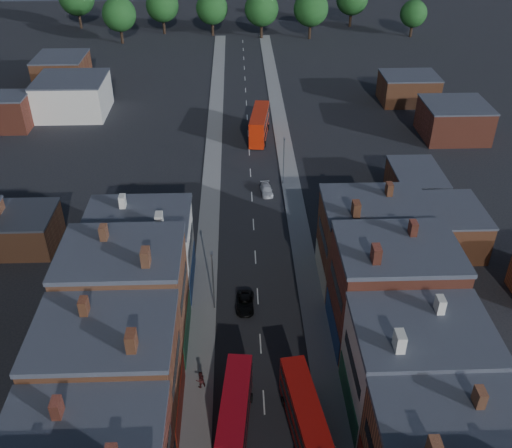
{
  "coord_description": "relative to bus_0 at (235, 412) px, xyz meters",
  "views": [
    {
      "loc": [
        -2.1,
        -21.22,
        45.25
      ],
      "look_at": [
        0.0,
        37.73,
        6.78
      ],
      "focal_mm": 40.0,
      "sensor_mm": 36.0,
      "label": 1
    }
  ],
  "objects": [
    {
      "name": "pavement_east",
      "position": [
        9.29,
        37.02,
        -2.37
      ],
      "size": [
        3.0,
        200.0,
        0.12
      ],
      "primitive_type": "cube",
      "color": "gray",
      "rests_on": "ground"
    },
    {
      "name": "pavement_west",
      "position": [
        -3.71,
        37.02,
        -2.37
      ],
      "size": [
        3.0,
        200.0,
        0.12
      ],
      "primitive_type": "cube",
      "color": "gray",
      "rests_on": "ground"
    },
    {
      "name": "lamp_post_2",
      "position": [
        -2.41,
        17.02,
        2.27
      ],
      "size": [
        0.25,
        0.7,
        8.12
      ],
      "color": "slate",
      "rests_on": "ground"
    },
    {
      "name": "car_3",
      "position": [
        5.14,
        44.04,
        -1.83
      ],
      "size": [
        2.07,
        4.3,
        1.21
      ],
      "primitive_type": "imported",
      "rotation": [
        0.0,
        0.0,
        0.09
      ],
      "color": "silver",
      "rests_on": "ground"
    },
    {
      "name": "bus_1",
      "position": [
        6.29,
        -0.43,
        -0.01
      ],
      "size": [
        3.79,
        10.63,
        4.49
      ],
      "rotation": [
        0.0,
        0.0,
        0.14
      ],
      "color": "#B50F0A",
      "rests_on": "ground"
    },
    {
      "name": "ped_1",
      "position": [
        -3.48,
        5.15,
        -1.32
      ],
      "size": [
        1.09,
        0.88,
        1.97
      ],
      "primitive_type": "imported",
      "rotation": [
        0.0,
        0.0,
        3.57
      ],
      "color": "#40191A",
      "rests_on": "pavement_west"
    },
    {
      "name": "car_2",
      "position": [
        1.23,
        17.13,
        -1.81
      ],
      "size": [
        2.18,
        4.5,
        1.24
      ],
      "primitive_type": "imported",
      "rotation": [
        0.0,
        0.0,
        -0.03
      ],
      "color": "black",
      "rests_on": "ground"
    },
    {
      "name": "bus_2",
      "position": [
        4.86,
        65.06,
        0.35
      ],
      "size": [
        4.29,
        12.2,
        5.16
      ],
      "rotation": [
        0.0,
        0.0,
        -0.13
      ],
      "color": "#B21E07",
      "rests_on": "ground"
    },
    {
      "name": "lamp_post_3",
      "position": [
        7.99,
        47.02,
        2.27
      ],
      "size": [
        0.25,
        0.7,
        8.12
      ],
      "color": "slate",
      "rests_on": "ground"
    },
    {
      "name": "bus_0",
      "position": [
        0.0,
        0.0,
        0.0
      ],
      "size": [
        3.47,
        10.63,
        4.51
      ],
      "rotation": [
        0.0,
        0.0,
        -0.11
      ],
      "color": "#B00A15",
      "rests_on": "ground"
    }
  ]
}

